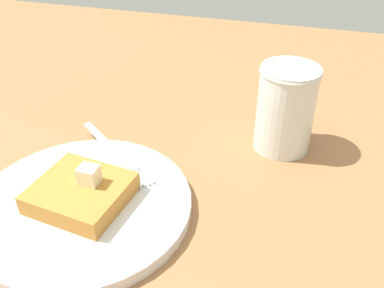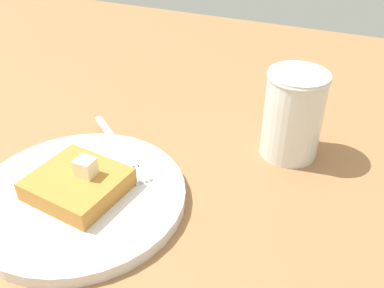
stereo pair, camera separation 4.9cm
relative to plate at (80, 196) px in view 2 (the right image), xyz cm
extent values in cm
cube|color=#9B683F|center=(-1.80, -5.40, -2.13)|extent=(128.74, 128.74, 2.63)
cylinder|color=silver|center=(0.00, 0.00, -0.11)|extent=(23.31, 23.31, 1.41)
torus|color=navy|center=(0.00, 0.00, 0.19)|extent=(23.31, 23.31, 0.80)
cube|color=#BC7A31|center=(0.00, 0.00, 1.69)|extent=(9.84, 10.45, 2.19)
cube|color=#F5EEC8|center=(-0.65, 0.92, 3.78)|extent=(1.85, 2.04, 1.99)
cube|color=silver|center=(-10.81, -2.69, 0.77)|extent=(6.92, 8.40, 0.36)
cube|color=silver|center=(-6.84, 2.33, 0.77)|extent=(3.46, 3.56, 0.36)
cube|color=silver|center=(-5.62, 5.19, 0.77)|extent=(2.24, 2.71, 0.36)
cube|color=silver|center=(-5.19, 4.85, 0.77)|extent=(2.24, 2.71, 0.36)
cube|color=silver|center=(-4.76, 4.51, 0.77)|extent=(2.24, 2.71, 0.36)
cube|color=silver|center=(-4.33, 4.17, 0.77)|extent=(2.24, 2.71, 0.36)
cylinder|color=#562C0F|center=(-18.25, 19.17, 3.33)|extent=(6.65, 6.65, 8.29)
cylinder|color=silver|center=(-18.25, 19.17, 4.75)|extent=(7.22, 7.22, 11.14)
torus|color=silver|center=(-18.25, 19.17, 9.88)|extent=(7.44, 7.44, 0.50)
camera|label=1|loc=(29.64, 20.50, 31.45)|focal=40.00mm
camera|label=2|loc=(28.03, 25.11, 31.45)|focal=40.00mm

